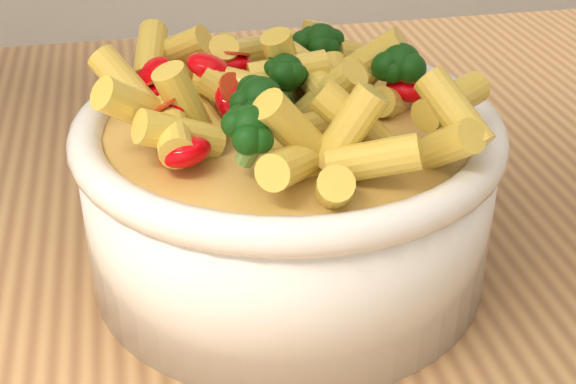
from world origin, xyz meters
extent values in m
cube|color=#AD7D4A|center=(0.00, 0.00, 0.88)|extent=(1.20, 0.80, 0.04)
cylinder|color=white|center=(0.02, 0.00, 0.94)|extent=(0.21, 0.21, 0.08)
ellipsoid|color=white|center=(0.02, 0.00, 0.92)|extent=(0.20, 0.20, 0.03)
torus|color=white|center=(0.02, 0.00, 0.98)|extent=(0.22, 0.22, 0.02)
ellipsoid|color=#EEBD51|center=(0.02, 0.00, 0.98)|extent=(0.19, 0.19, 0.02)
camera|label=1|loc=(-0.06, -0.36, 1.16)|focal=50.00mm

